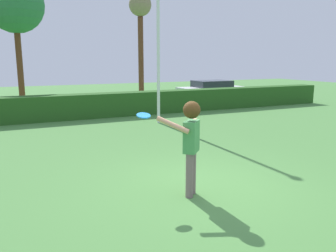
{
  "coord_description": "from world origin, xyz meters",
  "views": [
    {
      "loc": [
        -3.36,
        -5.58,
        2.5
      ],
      "look_at": [
        -0.4,
        0.72,
        1.15
      ],
      "focal_mm": 36.5,
      "sensor_mm": 36.0,
      "label": 1
    }
  ],
  "objects_px": {
    "bare_elm_tree": "(140,14)",
    "birch_tree": "(15,5)",
    "person": "(191,137)",
    "lamppost": "(158,27)",
    "frisbee": "(144,116)",
    "parked_car_white": "(212,90)"
  },
  "relations": [
    {
      "from": "frisbee",
      "to": "lamppost",
      "type": "height_order",
      "value": "lamppost"
    },
    {
      "from": "lamppost",
      "to": "parked_car_white",
      "type": "distance_m",
      "value": 8.72
    },
    {
      "from": "person",
      "to": "lamppost",
      "type": "bearing_deg",
      "value": 70.84
    },
    {
      "from": "frisbee",
      "to": "bare_elm_tree",
      "type": "relative_size",
      "value": 0.04
    },
    {
      "from": "parked_car_white",
      "to": "person",
      "type": "bearing_deg",
      "value": -123.85
    },
    {
      "from": "person",
      "to": "birch_tree",
      "type": "bearing_deg",
      "value": 97.57
    },
    {
      "from": "person",
      "to": "birch_tree",
      "type": "height_order",
      "value": "birch_tree"
    },
    {
      "from": "parked_car_white",
      "to": "birch_tree",
      "type": "bearing_deg",
      "value": 160.38
    },
    {
      "from": "person",
      "to": "lamppost",
      "type": "relative_size",
      "value": 0.26
    },
    {
      "from": "lamppost",
      "to": "parked_car_white",
      "type": "height_order",
      "value": "lamppost"
    },
    {
      "from": "frisbee",
      "to": "birch_tree",
      "type": "height_order",
      "value": "birch_tree"
    },
    {
      "from": "bare_elm_tree",
      "to": "birch_tree",
      "type": "distance_m",
      "value": 7.91
    },
    {
      "from": "frisbee",
      "to": "parked_car_white",
      "type": "bearing_deg",
      "value": 52.83
    },
    {
      "from": "person",
      "to": "bare_elm_tree",
      "type": "relative_size",
      "value": 0.26
    },
    {
      "from": "frisbee",
      "to": "bare_elm_tree",
      "type": "xyz_separation_m",
      "value": [
        6.38,
        16.94,
        4.09
      ]
    },
    {
      "from": "parked_car_white",
      "to": "birch_tree",
      "type": "xyz_separation_m",
      "value": [
        -10.7,
        3.81,
        4.84
      ]
    },
    {
      "from": "lamppost",
      "to": "birch_tree",
      "type": "relative_size",
      "value": 0.95
    },
    {
      "from": "parked_car_white",
      "to": "frisbee",
      "type": "bearing_deg",
      "value": -127.17
    },
    {
      "from": "person",
      "to": "frisbee",
      "type": "relative_size",
      "value": 6.76
    },
    {
      "from": "birch_tree",
      "to": "lamppost",
      "type": "bearing_deg",
      "value": -63.42
    },
    {
      "from": "person",
      "to": "bare_elm_tree",
      "type": "xyz_separation_m",
      "value": [
        5.66,
        17.46,
        4.46
      ]
    },
    {
      "from": "person",
      "to": "frisbee",
      "type": "xyz_separation_m",
      "value": [
        -0.72,
        0.52,
        0.37
      ]
    }
  ]
}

